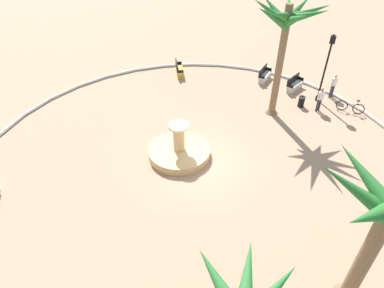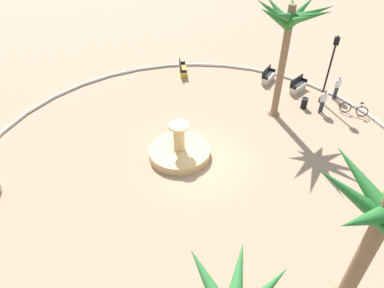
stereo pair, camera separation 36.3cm
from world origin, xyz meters
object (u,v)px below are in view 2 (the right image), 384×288
bench_west (268,77)px  bench_north (298,87)px  palm_tree_near_fountain (289,27)px  bicycle_red_frame (354,109)px  person_cyclist_photo (323,100)px  bench_southwest (183,70)px  palm_tree_mid_plaza (383,222)px  lamppost (330,65)px  person_cyclist_helmet (337,86)px  trash_bin (304,103)px  fountain (179,151)px

bench_west → bench_north: same height
palm_tree_near_fountain → bicycle_red_frame: palm_tree_near_fountain is taller
bench_west → person_cyclist_photo: bearing=144.2°
bicycle_red_frame → bench_west: bearing=-21.6°
bench_north → bench_southwest: (8.52, 0.70, 0.00)m
bench_west → person_cyclist_photo: size_ratio=1.01×
palm_tree_mid_plaza → lamppost: 14.11m
person_cyclist_photo → palm_tree_mid_plaza: bearing=99.3°
person_cyclist_helmet → palm_tree_mid_plaza: bearing=95.3°
palm_tree_near_fountain → bench_southwest: 9.67m
person_cyclist_photo → bench_west: bearing=-35.8°
person_cyclist_helmet → lamppost: bearing=43.6°
lamppost → bicycle_red_frame: (-2.03, 0.82, -2.29)m
trash_bin → bicycle_red_frame: size_ratio=0.42×
palm_tree_mid_plaza → bench_north: palm_tree_mid_plaza is taller
bench_north → lamppost: bearing=152.5°
palm_tree_near_fountain → lamppost: palm_tree_near_fountain is taller
bench_west → lamppost: bearing=158.6°
palm_tree_mid_plaza → bench_north: size_ratio=3.39×
bench_southwest → trash_bin: bench_southwest is taller
palm_tree_mid_plaza → fountain: bearing=-30.6°
lamppost → person_cyclist_photo: bearing=94.7°
palm_tree_near_fountain → palm_tree_mid_plaza: 12.20m
trash_bin → fountain: bearing=53.9°
lamppost → trash_bin: (0.96, 1.24, -2.28)m
bench_southwest → bicycle_red_frame: bearing=175.3°
trash_bin → person_cyclist_helmet: size_ratio=0.43×
fountain → palm_tree_near_fountain: (-3.86, -6.07, 5.27)m
palm_tree_mid_plaza → trash_bin: bearing=-76.1°
bench_west → person_cyclist_photo: 5.04m
person_cyclist_helmet → fountain: bearing=52.7°
bicycle_red_frame → person_cyclist_photo: 2.07m
bicycle_red_frame → person_cyclist_helmet: (1.23, -1.58, 0.56)m
bench_north → bench_southwest: size_ratio=1.02×
bench_west → trash_bin: size_ratio=2.27×
fountain → palm_tree_near_fountain: palm_tree_near_fountain is taller
palm_tree_mid_plaza → trash_bin: 13.56m
bench_west → bicycle_red_frame: (-5.98, 2.37, 0.04)m
fountain → bench_west: bearing=-103.6°
bench_north → person_cyclist_helmet: (-2.49, 0.12, 0.60)m
palm_tree_near_fountain → trash_bin: (-1.63, -1.46, -5.18)m
palm_tree_near_fountain → person_cyclist_helmet: size_ratio=4.14×
lamppost → bicycle_red_frame: bearing=158.1°
palm_tree_mid_plaza → bench_west: (6.12, -15.40, -3.91)m
bench_west → trash_bin: (-2.99, 2.79, 0.04)m
person_cyclist_helmet → bench_west: bearing=-9.4°
palm_tree_near_fountain → person_cyclist_photo: size_ratio=4.27×
palm_tree_mid_plaza → bench_southwest: palm_tree_mid_plaza is taller
palm_tree_mid_plaza → bench_west: size_ratio=3.43×
trash_bin → bicycle_red_frame: bicycle_red_frame is taller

